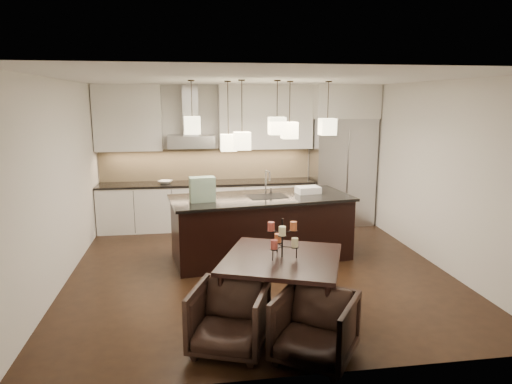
{
  "coord_description": "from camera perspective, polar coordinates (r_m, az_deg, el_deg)",
  "views": [
    {
      "loc": [
        -1.01,
        -6.45,
        2.52
      ],
      "look_at": [
        0.0,
        0.2,
        1.15
      ],
      "focal_mm": 32.0,
      "sensor_mm": 36.0,
      "label": 1
    }
  ],
  "objects": [
    {
      "name": "floor",
      "position": [
        7.0,
        0.25,
        -9.67
      ],
      "size": [
        5.5,
        5.5,
        0.02
      ],
      "primitive_type": "cube",
      "color": "black",
      "rests_on": "ground"
    },
    {
      "name": "ceiling",
      "position": [
        6.54,
        0.27,
        14.06
      ],
      "size": [
        5.5,
        5.5,
        0.02
      ],
      "primitive_type": "cube",
      "color": "white",
      "rests_on": "wall_back"
    },
    {
      "name": "wall_back",
      "position": [
        9.33,
        -2.36,
        4.6
      ],
      "size": [
        5.5,
        0.02,
        2.8
      ],
      "primitive_type": "cube",
      "color": "silver",
      "rests_on": "ground"
    },
    {
      "name": "wall_front",
      "position": [
        3.99,
        6.41,
        -4.85
      ],
      "size": [
        5.5,
        0.02,
        2.8
      ],
      "primitive_type": "cube",
      "color": "silver",
      "rests_on": "ground"
    },
    {
      "name": "wall_left",
      "position": [
        6.78,
        -23.47,
        1.04
      ],
      "size": [
        0.02,
        5.5,
        2.8
      ],
      "primitive_type": "cube",
      "color": "silver",
      "rests_on": "ground"
    },
    {
      "name": "wall_right",
      "position": [
        7.55,
        21.44,
        2.18
      ],
      "size": [
        0.02,
        5.5,
        2.8
      ],
      "primitive_type": "cube",
      "color": "silver",
      "rests_on": "ground"
    },
    {
      "name": "refrigerator",
      "position": [
        9.47,
        10.66,
        2.53
      ],
      "size": [
        1.2,
        0.72,
        2.15
      ],
      "primitive_type": "cube",
      "color": "#B7B7BA",
      "rests_on": "floor"
    },
    {
      "name": "fridge_panel",
      "position": [
        9.36,
        10.98,
        11.02
      ],
      "size": [
        1.26,
        0.72,
        0.65
      ],
      "primitive_type": "cube",
      "color": "silver",
      "rests_on": "refrigerator"
    },
    {
      "name": "lower_cabinets",
      "position": [
        9.13,
        -5.99,
        -1.73
      ],
      "size": [
        4.21,
        0.62,
        0.88
      ],
      "primitive_type": "cube",
      "color": "silver",
      "rests_on": "floor"
    },
    {
      "name": "countertop",
      "position": [
        9.04,
        -6.05,
        1.11
      ],
      "size": [
        4.21,
        0.66,
        0.04
      ],
      "primitive_type": "cube",
      "color": "black",
      "rests_on": "lower_cabinets"
    },
    {
      "name": "backsplash",
      "position": [
        9.28,
        -6.18,
        3.47
      ],
      "size": [
        4.21,
        0.02,
        0.63
      ],
      "primitive_type": "cube",
      "color": "tan",
      "rests_on": "countertop"
    },
    {
      "name": "upper_cab_left",
      "position": [
        9.09,
        -15.72,
        8.91
      ],
      "size": [
        1.25,
        0.35,
        1.25
      ],
      "primitive_type": "cube",
      "color": "silver",
      "rests_on": "wall_back"
    },
    {
      "name": "upper_cab_right",
      "position": [
        9.16,
        1.21,
        9.34
      ],
      "size": [
        1.85,
        0.35,
        1.25
      ],
      "primitive_type": "cube",
      "color": "silver",
      "rests_on": "wall_back"
    },
    {
      "name": "hood_canopy",
      "position": [
        8.97,
        -8.1,
        6.27
      ],
      "size": [
        0.9,
        0.52,
        0.24
      ],
      "primitive_type": "cube",
      "color": "#B7B7BA",
      "rests_on": "wall_back"
    },
    {
      "name": "hood_chimney",
      "position": [
        9.04,
        -8.22,
        10.12
      ],
      "size": [
        0.3,
        0.28,
        0.96
      ],
      "primitive_type": "cube",
      "color": "#B7B7BA",
      "rests_on": "hood_canopy"
    },
    {
      "name": "fruit_bowl",
      "position": [
        8.98,
        -11.28,
        1.22
      ],
      "size": [
        0.34,
        0.34,
        0.06
      ],
      "primitive_type": "imported",
      "rotation": [
        0.0,
        0.0,
        -0.41
      ],
      "color": "silver",
      "rests_on": "countertop"
    },
    {
      "name": "island_body",
      "position": [
        7.34,
        0.64,
        -4.6
      ],
      "size": [
        2.87,
        1.46,
        0.97
      ],
      "primitive_type": "cube",
      "rotation": [
        0.0,
        0.0,
        0.14
      ],
      "color": "black",
      "rests_on": "floor"
    },
    {
      "name": "island_top",
      "position": [
        7.22,
        0.65,
        -0.74
      ],
      "size": [
        2.97,
        1.56,
        0.04
      ],
      "primitive_type": "cube",
      "rotation": [
        0.0,
        0.0,
        0.14
      ],
      "color": "black",
      "rests_on": "island_body"
    },
    {
      "name": "faucet",
      "position": [
        7.31,
        1.22,
        1.25
      ],
      "size": [
        0.14,
        0.28,
        0.42
      ],
      "primitive_type": null,
      "rotation": [
        0.0,
        0.0,
        0.14
      ],
      "color": "silver",
      "rests_on": "island_top"
    },
    {
      "name": "tote_bag",
      "position": [
        6.88,
        -6.73,
        0.34
      ],
      "size": [
        0.4,
        0.25,
        0.37
      ],
      "primitive_type": "cube",
      "rotation": [
        0.0,
        0.0,
        0.14
      ],
      "color": "#1D572A",
      "rests_on": "island_top"
    },
    {
      "name": "food_container",
      "position": [
        7.51,
        6.52,
        0.26
      ],
      "size": [
        0.41,
        0.31,
        0.11
      ],
      "primitive_type": "cube",
      "rotation": [
        0.0,
        0.0,
        0.14
      ],
      "color": "silver",
      "rests_on": "island_top"
    },
    {
      "name": "dining_table",
      "position": [
        5.37,
        3.23,
        -11.95
      ],
      "size": [
        1.65,
        1.65,
        0.76
      ],
      "primitive_type": null,
      "rotation": [
        0.0,
        0.0,
        -0.37
      ],
      "color": "black",
      "rests_on": "floor"
    },
    {
      "name": "candelabra",
      "position": [
        5.16,
        3.3,
        -5.76
      ],
      "size": [
        0.47,
        0.47,
        0.45
      ],
      "primitive_type": null,
      "rotation": [
        0.0,
        0.0,
        -0.37
      ],
      "color": "black",
      "rests_on": "dining_table"
    },
    {
      "name": "candle_a",
      "position": [
        5.15,
        4.87,
        -6.3
      ],
      "size": [
        0.1,
        0.1,
        0.1
      ],
      "primitive_type": "cylinder",
      "rotation": [
        0.0,
        0.0,
        -0.37
      ],
      "color": "#F6EEB2",
      "rests_on": "candelabra"
    },
    {
      "name": "candle_b",
      "position": [
        5.3,
        2.75,
        -5.77
      ],
      "size": [
        0.1,
        0.1,
        0.1
      ],
      "primitive_type": "cylinder",
      "rotation": [
        0.0,
        0.0,
        -0.37
      ],
      "color": "#C56136",
      "rests_on": "candelabra"
    },
    {
      "name": "candle_c",
      "position": [
        5.07,
        2.27,
        -6.57
      ],
      "size": [
        0.1,
        0.1,
        0.1
      ],
      "primitive_type": "cylinder",
      "rotation": [
        0.0,
        0.0,
        -0.37
      ],
      "color": "#AB443B",
      "rests_on": "candelabra"
    },
    {
      "name": "candle_d",
      "position": [
        5.2,
        4.7,
        -4.27
      ],
      "size": [
        0.1,
        0.1,
        0.1
      ],
      "primitive_type": "cylinder",
      "rotation": [
        0.0,
        0.0,
        -0.37
      ],
      "color": "#C56136",
      "rests_on": "candelabra"
    },
    {
      "name": "candle_e",
      "position": [
        5.17,
        1.9,
        -4.33
      ],
      "size": [
        0.1,
        0.1,
        0.1
      ],
      "primitive_type": "cylinder",
      "rotation": [
        0.0,
        0.0,
        -0.37
      ],
      "color": "#AB443B",
      "rests_on": "candelabra"
    },
    {
      "name": "candle_f",
      "position": [
        5.0,
        3.3,
        -4.9
      ],
      "size": [
        0.1,
        0.1,
        0.1
      ],
      "primitive_type": "cylinder",
      "rotation": [
        0.0,
        0.0,
        -0.37
      ],
      "color": "#F6EEB2",
      "rests_on": "candelabra"
    },
    {
      "name": "armchair_left",
      "position": [
        4.79,
        -3.37,
        -15.51
      ],
      "size": [
        0.95,
        0.96,
        0.68
      ],
      "primitive_type": "imported",
      "rotation": [
        0.0,
        0.0,
        -0.36
      ],
      "color": "black",
      "rests_on": "floor"
    },
    {
      "name": "armchair_right",
      "position": [
        4.66,
        7.34,
        -16.5
      ],
      "size": [
        1.02,
        1.02,
        0.68
      ],
      "primitive_type": "imported",
      "rotation": [
        0.0,
        0.0,
        -0.6
      ],
      "color": "black",
      "rests_on": "floor"
    },
    {
      "name": "pendant_a",
      "position": [
        6.94,
        -7.97,
        8.27
      ],
      "size": [
        0.24,
        0.24,
        0.26
      ],
      "primitive_type": "cube",
      "color": "beige",
      "rests_on": "ceiling"
    },
    {
      "name": "pendant_b",
      "position": [
        7.22,
        -3.47,
        6.18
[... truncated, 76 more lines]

